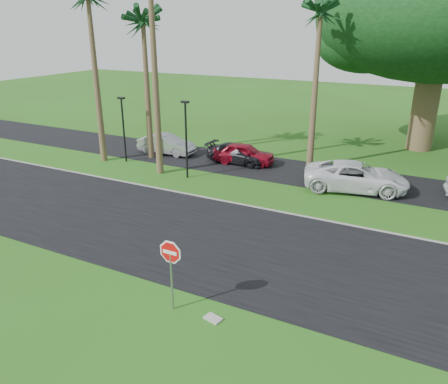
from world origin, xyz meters
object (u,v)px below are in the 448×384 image
stop_sign_near (171,261)px  car_dark (237,154)px  car_silver (166,144)px  car_minivan (356,177)px  car_red (244,154)px

stop_sign_near → car_dark: bearing=108.1°
car_silver → car_minivan: 13.68m
car_silver → car_red: (5.97, 0.35, 0.00)m
stop_sign_near → car_red: stop_sign_near is taller
car_dark → car_minivan: size_ratio=0.75×
car_red → car_dark: (-0.51, -0.04, -0.07)m
stop_sign_near → car_dark: 16.49m
stop_sign_near → car_silver: size_ratio=0.63×
car_silver → car_dark: bearing=-89.4°
car_red → car_minivan: (7.65, -1.73, 0.10)m
stop_sign_near → car_minivan: bearing=77.7°
car_dark → car_silver: bearing=95.8°
stop_sign_near → car_minivan: stop_sign_near is taller
car_silver → car_minivan: (13.62, -1.38, 0.10)m
stop_sign_near → car_red: size_ratio=0.65×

